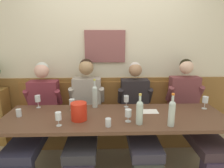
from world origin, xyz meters
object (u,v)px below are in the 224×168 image
object	(u,v)px
water_tumbler_left	(81,108)
wine_glass_center_rear	(72,103)
ice_bucket	(79,111)
wine_bottle_amber_mid	(172,112)
water_tumbler_center	(108,122)
water_tumbler_right	(19,113)
wine_bottle_green_tall	(140,111)
wine_glass_mid_left	(38,99)
wine_bottle_clear_water	(95,96)
wine_glass_mid_right	(128,114)
dining_table	(115,121)
person_center_left_seat	(193,113)
wine_glass_near_bucket	(58,116)
wall_bench	(113,125)
person_center_right_seat	(138,114)
wine_glass_left_end	(205,100)
person_right_seat	(38,115)
person_left_seat	(85,112)
wine_glass_right_end	(126,99)

from	to	relation	value
water_tumbler_left	wine_glass_center_rear	bearing A→B (deg)	148.64
ice_bucket	wine_bottle_amber_mid	xyz separation A→B (m)	(0.99, -0.19, 0.05)
water_tumbler_center	water_tumbler_right	world-z (taller)	water_tumbler_right
wine_bottle_green_tall	water_tumbler_left	xyz separation A→B (m)	(-0.67, 0.35, -0.09)
water_tumbler_left	wine_glass_mid_left	bearing A→B (deg)	163.50
wine_glass_mid_left	wine_glass_center_rear	bearing A→B (deg)	-12.41
ice_bucket	water_tumbler_center	distance (m)	0.38
wine_glass_center_rear	water_tumbler_left	size ratio (longest dim) A/B	1.50
wine_bottle_clear_water	wine_glass_mid_right	world-z (taller)	wine_bottle_clear_water
dining_table	person_center_left_seat	size ratio (longest dim) A/B	2.00
wine_bottle_amber_mid	wine_glass_mid_right	xyz separation A→B (m)	(-0.44, 0.12, -0.06)
wine_glass_mid_right	wine_glass_near_bucket	size ratio (longest dim) A/B	0.94
wall_bench	person_center_right_seat	distance (m)	0.59
wall_bench	water_tumbler_right	xyz separation A→B (m)	(-1.13, -0.65, 0.49)
dining_table	wine_bottle_amber_mid	distance (m)	0.68
person_center_left_seat	wine_glass_left_end	world-z (taller)	person_center_left_seat
ice_bucket	wine_glass_center_rear	bearing A→B (deg)	113.15
person_center_left_seat	wine_bottle_clear_water	size ratio (longest dim) A/B	3.45
person_center_left_seat	wine_bottle_clear_water	distance (m)	1.36
person_center_left_seat	wine_bottle_amber_mid	world-z (taller)	person_center_left_seat
person_right_seat	wine_bottle_amber_mid	xyz separation A→B (m)	(1.61, -0.59, 0.26)
person_left_seat	water_tumbler_left	size ratio (longest dim) A/B	13.74
dining_table	wine_glass_right_end	distance (m)	0.38
wine_bottle_green_tall	wine_bottle_amber_mid	bearing A→B (deg)	-10.02
wine_glass_mid_left	wine_glass_center_rear	distance (m)	0.48
wine_glass_near_bucket	ice_bucket	bearing A→B (deg)	36.58
person_center_right_seat	wine_glass_near_bucket	xyz separation A→B (m)	(-0.93, -0.55, 0.22)
person_center_left_seat	ice_bucket	distance (m)	1.55
person_left_seat	wine_bottle_clear_water	world-z (taller)	person_left_seat
person_center_left_seat	wine_bottle_clear_water	world-z (taller)	person_center_left_seat
ice_bucket	wine_bottle_clear_water	xyz separation A→B (m)	(0.16, 0.39, 0.06)
person_right_seat	water_tumbler_left	world-z (taller)	person_right_seat
wine_bottle_clear_water	wine_glass_mid_right	xyz separation A→B (m)	(0.39, -0.46, -0.07)
wine_glass_mid_left	person_center_left_seat	bearing A→B (deg)	-0.01
ice_bucket	wine_glass_center_rear	distance (m)	0.32
dining_table	person_right_seat	bearing A→B (deg)	162.86
wine_glass_mid_right	wine_glass_right_end	bearing A→B (deg)	86.81
wine_glass_right_end	wine_glass_near_bucket	world-z (taller)	wine_glass_right_end
person_left_seat	water_tumbler_right	size ratio (longest dim) A/B	14.69
dining_table	person_center_right_seat	bearing A→B (deg)	43.72
water_tumbler_left	person_center_left_seat	bearing A→B (deg)	6.49
wall_bench	wine_bottle_amber_mid	world-z (taller)	wine_bottle_amber_mid
wine_bottle_green_tall	wine_bottle_clear_water	bearing A→B (deg)	134.21
person_left_seat	person_center_left_seat	distance (m)	1.47
wine_glass_mid_right	wine_glass_center_rear	world-z (taller)	wine_glass_center_rear
wine_glass_near_bucket	wine_glass_left_end	bearing A→B (deg)	13.66
wine_glass_mid_left	water_tumbler_center	distance (m)	1.08
dining_table	water_tumbler_right	distance (m)	1.14
wine_glass_mid_left	wine_glass_near_bucket	distance (m)	0.67
dining_table	water_tumbler_left	world-z (taller)	water_tumbler_left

